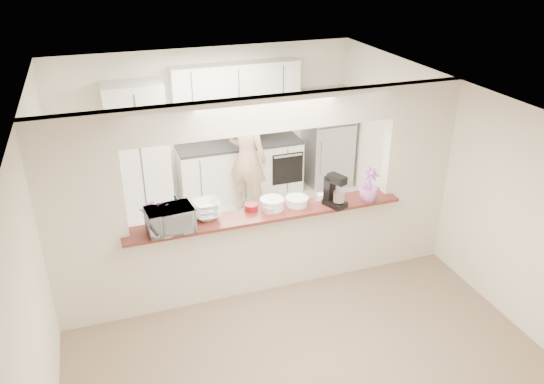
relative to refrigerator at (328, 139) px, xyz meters
name	(u,v)px	position (x,y,z in m)	size (l,w,h in m)	color
floor	(266,285)	(-2.05, -2.65, -0.85)	(6.00, 6.00, 0.00)	gray
tile_overlay	(234,229)	(-2.05, -1.10, -0.84)	(5.00, 2.90, 0.01)	beige
partition	(265,181)	(-2.05, -2.65, 0.63)	(5.00, 0.15, 2.50)	silver
bar_counter	(266,248)	(-2.05, -2.65, -0.27)	(3.40, 0.38, 1.09)	silver
kitchen_cabinets	(202,145)	(-2.24, 0.07, 0.12)	(3.15, 0.62, 2.25)	white
refrigerator	(328,139)	(0.00, 0.00, 0.00)	(0.75, 0.70, 1.70)	#BAB9BF
flower_left	(154,213)	(-3.35, -2.60, 0.42)	(0.32, 0.28, 0.36)	pink
wine_bottle_a	(176,212)	(-3.10, -2.58, 0.38)	(0.07, 0.07, 0.35)	black
wine_bottle_b	(177,213)	(-3.09, -2.58, 0.36)	(0.06, 0.06, 0.31)	black
toaster_oven	(170,220)	(-3.20, -2.75, 0.38)	(0.51, 0.35, 0.28)	#A4A3A8
serving_bowls	(207,210)	(-2.75, -2.60, 0.35)	(0.30, 0.30, 0.22)	white
plate_stack_a	(272,204)	(-1.95, -2.62, 0.31)	(0.29, 0.29, 0.13)	white
plate_stack_b	(297,201)	(-1.63, -2.62, 0.29)	(0.28, 0.28, 0.10)	white
red_bowl	(251,207)	(-2.20, -2.57, 0.28)	(0.17, 0.17, 0.08)	maroon
tan_bowl	(270,209)	(-2.00, -2.68, 0.28)	(0.16, 0.16, 0.08)	#CAB38E
utensil_caddy	(325,193)	(-1.25, -2.60, 0.33)	(0.26, 0.19, 0.22)	silver
stand_mixer	(335,192)	(-1.21, -2.79, 0.42)	(0.27, 0.32, 0.41)	black
flower_right	(369,185)	(-0.75, -2.80, 0.46)	(0.24, 0.24, 0.43)	#AD60B4
person	(247,159)	(-1.65, -0.56, 0.05)	(0.66, 0.43, 1.81)	tan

